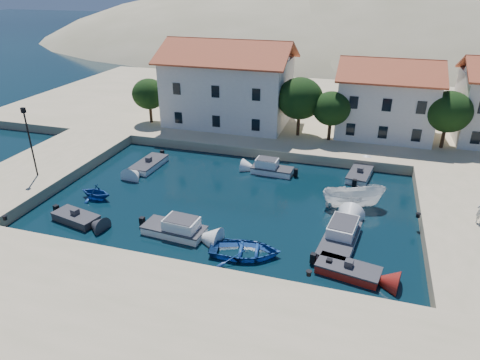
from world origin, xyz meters
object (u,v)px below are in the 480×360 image
at_px(cabin_cruiser_south, 174,228).
at_px(boat_east, 352,207).
at_px(building_mid, 386,96).
at_px(cabin_cruiser_east, 340,239).
at_px(building_left, 228,81).
at_px(rowboat_south, 245,255).
at_px(lamppost, 29,136).

xyz_separation_m(cabin_cruiser_south, boat_east, (12.28, 8.01, -0.48)).
xyz_separation_m(building_mid, cabin_cruiser_east, (-2.60, -22.78, -4.75)).
height_order(building_left, cabin_cruiser_east, building_left).
height_order(rowboat_south, cabin_cruiser_east, cabin_cruiser_east).
height_order(rowboat_south, boat_east, boat_east).
xyz_separation_m(building_left, boat_east, (15.95, -15.90, -5.94)).
relative_size(building_mid, rowboat_south, 2.16).
relative_size(rowboat_south, cabin_cruiser_east, 0.87).
xyz_separation_m(building_left, cabin_cruiser_east, (15.40, -21.78, -5.46)).
height_order(building_left, cabin_cruiser_south, building_left).
xyz_separation_m(cabin_cruiser_south, cabin_cruiser_east, (11.74, 2.13, 0.00)).
bearing_deg(boat_east, cabin_cruiser_south, 105.29).
relative_size(cabin_cruiser_south, cabin_cruiser_east, 0.85).
bearing_deg(building_mid, rowboat_south, -108.38).
bearing_deg(cabin_cruiser_east, cabin_cruiser_south, 107.81).
bearing_deg(building_mid, boat_east, -96.92).
relative_size(building_mid, boat_east, 2.06).
height_order(cabin_cruiser_south, boat_east, cabin_cruiser_south).
distance_m(building_left, rowboat_south, 27.30).
bearing_deg(boat_east, building_mid, -24.74).
bearing_deg(rowboat_south, boat_east, -46.39).
distance_m(building_left, cabin_cruiser_south, 24.80).
xyz_separation_m(rowboat_south, boat_east, (6.57, 9.05, 0.00)).
bearing_deg(rowboat_south, cabin_cruiser_south, 69.32).
bearing_deg(building_left, cabin_cruiser_east, -54.73).
relative_size(lamppost, rowboat_south, 1.28).
distance_m(rowboat_south, boat_east, 11.18).
relative_size(building_left, cabin_cruiser_south, 3.07).
bearing_deg(building_mid, lamppost, -144.55).
relative_size(building_left, rowboat_south, 3.02).
bearing_deg(cabin_cruiser_south, cabin_cruiser_east, 14.89).
bearing_deg(cabin_cruiser_east, building_left, 42.78).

